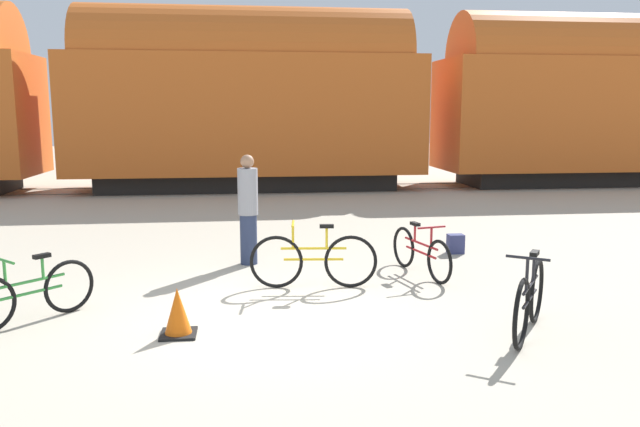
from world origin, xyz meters
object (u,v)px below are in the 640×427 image
Objects in this scene: backpack at (456,244)px; person_in_grey at (248,209)px; freight_train at (247,95)px; bicycle_maroon at (421,253)px; bicycle_black at (530,300)px; traffic_cone at (178,313)px; bicycle_green at (30,294)px; bicycle_yellow at (314,260)px.

person_in_grey is at bearing -174.68° from backpack.
bicycle_maroon is (2.53, -11.22, -2.65)m from freight_train.
backpack is (1.04, 1.38, -0.18)m from bicycle_maroon.
person_in_grey is (-0.09, -10.18, -2.09)m from freight_train.
backpack is at bearing 82.24° from bicycle_black.
freight_train is 103.38× the size of backpack.
traffic_cone is (-0.82, -3.26, -0.66)m from person_in_grey.
bicycle_maroon is 2.87m from person_in_grey.
bicycle_green is 0.68× the size of person_in_grey.
freight_train is at bearing 102.24° from bicycle_black.
bicycle_green is at bearing 160.01° from traffic_cone.
bicycle_black is 0.86× the size of bicycle_maroon.
backpack is at bearing 34.37° from bicycle_yellow.
bicycle_black reaches higher than bicycle_green.
bicycle_yellow is at bearing -163.73° from bicycle_maroon.
bicycle_black is at bearing -77.76° from freight_train.
bicycle_yellow is (-2.20, 2.18, -0.00)m from bicycle_black.
bicycle_maroon reaches higher than traffic_cone.
person_in_grey is 3.43m from traffic_cone.
freight_train is 11.80m from bicycle_maroon.
bicycle_yellow reaches higher than bicycle_green.
bicycle_maroon is at bearing 100.27° from bicycle_black.
freight_train is 24.13× the size of bicycle_black.
person_in_grey is at bearing 75.87° from traffic_cone.
bicycle_yellow is 3.67m from bicycle_green.
bicycle_green is at bearing -163.22° from bicycle_maroon.
person_in_grey is at bearing 120.43° from bicycle_yellow.
backpack is at bearing 53.07° from bicycle_maroon.
freight_train is 14.46m from bicycle_black.
backpack is (2.75, 1.88, -0.23)m from bicycle_yellow.
traffic_cone is (1.78, -0.65, -0.10)m from bicycle_green.
bicycle_yellow is 1.49× the size of bicycle_green.
bicycle_green is 1.90m from traffic_cone.
bicycle_green is 6.92m from backpack.
bicycle_maroon is 5.45m from bicycle_green.
person_in_grey is (-0.90, 1.54, 0.51)m from bicycle_yellow.
bicycle_black is 3.95m from traffic_cone.
traffic_cone is at bearing -147.12° from bicycle_maroon.
person_in_grey is 5.31× the size of backpack.
traffic_cone is at bearing 173.37° from bicycle_black.
backpack is at bearing 16.86° from person_in_grey.
traffic_cone is (-3.92, 0.46, -0.15)m from bicycle_black.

